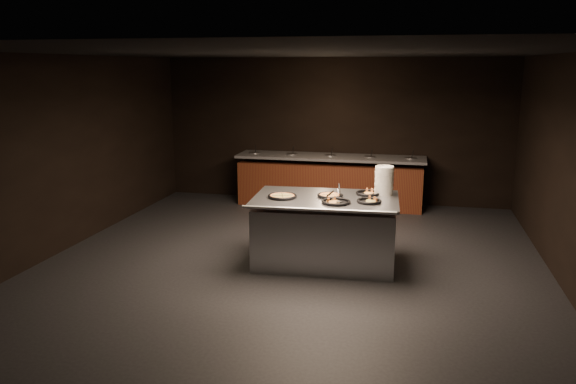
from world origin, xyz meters
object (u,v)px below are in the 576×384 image
serving_counter (325,232)px  pan_veggie_whole (282,196)px  pan_cheese_whole (330,195)px  plate_stack (384,181)px

serving_counter → pan_veggie_whole: bearing=-169.7°
pan_veggie_whole → serving_counter: bearing=13.5°
serving_counter → pan_veggie_whole: (-0.58, -0.14, 0.52)m
pan_veggie_whole → pan_cheese_whole: 0.67m
plate_stack → pan_veggie_whole: size_ratio=0.99×
pan_veggie_whole → pan_cheese_whole: same height
plate_stack → pan_cheese_whole: 0.80m
plate_stack → pan_veggie_whole: (-1.36, -0.51, -0.18)m
pan_cheese_whole → pan_veggie_whole: bearing=-163.1°
plate_stack → serving_counter: bearing=-154.6°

